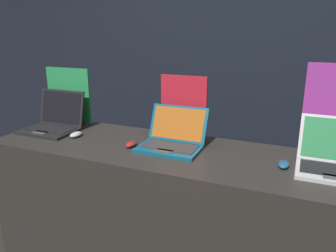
% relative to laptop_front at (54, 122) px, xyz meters
% --- Properties ---
extents(wall_back, '(8.00, 0.05, 2.80)m').
position_rel_laptop_front_xyz_m(wall_back, '(0.92, 1.38, 0.47)').
color(wall_back, black).
rests_on(wall_back, ground_plane).
extents(display_counter, '(2.28, 0.67, 0.87)m').
position_rel_laptop_front_xyz_m(display_counter, '(0.92, -0.05, -0.50)').
color(display_counter, '#282623').
rests_on(display_counter, ground_plane).
extents(laptop_front, '(0.38, 0.33, 0.28)m').
position_rel_laptop_front_xyz_m(laptop_front, '(0.00, 0.00, 0.00)').
color(laptop_front, black).
rests_on(laptop_front, display_counter).
extents(mouse_front, '(0.06, 0.10, 0.03)m').
position_rel_laptop_front_xyz_m(mouse_front, '(0.25, -0.07, -0.05)').
color(mouse_front, '#B2B2B7').
rests_on(mouse_front, display_counter).
extents(promo_stand_front, '(0.38, 0.07, 0.43)m').
position_rel_laptop_front_xyz_m(promo_stand_front, '(-0.00, 0.19, 0.14)').
color(promo_stand_front, black).
rests_on(promo_stand_front, display_counter).
extents(laptop_middle, '(0.38, 0.33, 0.24)m').
position_rel_laptop_front_xyz_m(laptop_middle, '(0.93, -0.00, -0.01)').
color(laptop_middle, '#0F5170').
rests_on(laptop_middle, display_counter).
extents(mouse_middle, '(0.06, 0.10, 0.03)m').
position_rel_laptop_front_xyz_m(mouse_middle, '(0.69, -0.09, -0.05)').
color(mouse_middle, maroon).
rests_on(mouse_middle, display_counter).
extents(promo_stand_middle, '(0.31, 0.07, 0.42)m').
position_rel_laptop_front_xyz_m(promo_stand_middle, '(0.93, 0.19, 0.14)').
color(promo_stand_middle, black).
rests_on(promo_stand_middle, display_counter).
extents(laptop_back, '(0.35, 0.35, 0.26)m').
position_rel_laptop_front_xyz_m(laptop_back, '(1.83, 0.01, -0.00)').
color(laptop_back, '#B7B7BC').
rests_on(laptop_back, display_counter).
extents(mouse_back, '(0.06, 0.11, 0.03)m').
position_rel_laptop_front_xyz_m(mouse_back, '(1.59, -0.05, -0.05)').
color(mouse_back, navy).
rests_on(mouse_back, display_counter).
extents(promo_stand_back, '(0.35, 0.07, 0.53)m').
position_rel_laptop_front_xyz_m(promo_stand_back, '(1.83, 0.21, 0.19)').
color(promo_stand_back, black).
rests_on(promo_stand_back, display_counter).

